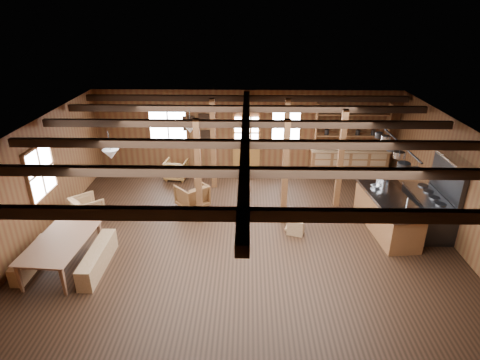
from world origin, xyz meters
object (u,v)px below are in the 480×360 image
object	(u,v)px
commercial_range	(431,207)
armchair_b	(176,169)
armchair_c	(87,209)
armchair_a	(192,196)
kitchen_island	(387,213)
dining_table	(65,254)

from	to	relation	value
commercial_range	armchair_b	distance (m)	7.62
commercial_range	armchair_c	distance (m)	8.86
armchair_a	armchair_b	bearing A→B (deg)	-109.56
armchair_b	armchair_c	distance (m)	3.39
armchair_c	kitchen_island	bearing A→B (deg)	-136.01
kitchen_island	armchair_c	size ratio (longest dim) A/B	3.52
dining_table	armchair_a	size ratio (longest dim) A/B	2.57
armchair_b	kitchen_island	bearing A→B (deg)	158.79
kitchen_island	commercial_range	xyz separation A→B (m)	(1.06, -0.01, 0.19)
dining_table	armchair_a	bearing A→B (deg)	-35.66
dining_table	commercial_range	bearing A→B (deg)	-74.48
commercial_range	armchair_b	xyz separation A→B (m)	(-6.94, 3.13, -0.34)
kitchen_island	dining_table	world-z (taller)	kitchen_island
commercial_range	armchair_a	distance (m)	6.27
kitchen_island	armchair_c	xyz separation A→B (m)	(-7.78, 0.32, -0.15)
commercial_range	armchair_c	xyz separation A→B (m)	(-8.85, 0.33, -0.33)
armchair_a	armchair_b	xyz separation A→B (m)	(-0.79, 2.00, -0.03)
dining_table	armchair_a	xyz separation A→B (m)	(2.39, 2.91, 0.00)
kitchen_island	commercial_range	distance (m)	1.08
dining_table	armchair_b	distance (m)	5.17
dining_table	armchair_c	xyz separation A→B (m)	(-0.30, 2.11, -0.01)
kitchen_island	armchair_b	bearing A→B (deg)	146.37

